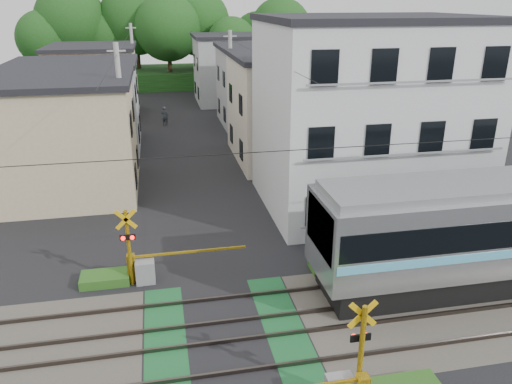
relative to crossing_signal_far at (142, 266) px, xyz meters
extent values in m
plane|color=black|center=(2.59, -3.65, -0.71)|extent=(120.00, 120.00, 0.00)
cube|color=#47423A|center=(2.59, -3.65, -0.71)|extent=(120.00, 6.00, 0.00)
cube|color=black|center=(2.59, -3.65, -0.71)|extent=(5.20, 120.00, 0.00)
cube|color=#145126|center=(0.69, -3.65, -0.70)|extent=(1.30, 6.00, 0.00)
cube|color=#145126|center=(4.49, -3.65, -0.70)|extent=(1.30, 6.00, 0.00)
cube|color=#3F3833|center=(2.59, -5.55, -0.64)|extent=(120.00, 0.08, 0.14)
cube|color=#3F3833|center=(2.59, -4.15, -0.64)|extent=(120.00, 0.08, 0.14)
cube|color=#3F3833|center=(2.59, -3.15, -0.64)|extent=(120.00, 0.08, 0.14)
cube|color=#3F3833|center=(2.59, -1.75, -0.64)|extent=(120.00, 0.08, 0.14)
cube|color=black|center=(8.97, -2.45, -0.38)|extent=(2.64, 2.42, 0.66)
cube|color=black|center=(6.05, -2.45, 2.14)|extent=(0.10, 2.65, 1.72)
cylinder|color=#F0B40C|center=(5.59, -7.25, 0.79)|extent=(0.14, 0.14, 3.00)
cube|color=#F0B40C|center=(5.59, -7.15, 1.99)|extent=(0.77, 0.05, 0.77)
cube|color=#F0B40C|center=(5.59, -7.15, 1.99)|extent=(0.77, 0.05, 0.77)
cube|color=black|center=(5.59, -7.15, 1.29)|extent=(0.55, 0.05, 0.20)
sphere|color=#FF0C07|center=(5.43, -7.09, 1.29)|extent=(0.16, 0.16, 0.16)
sphere|color=#FF0C07|center=(5.75, -7.09, 1.29)|extent=(0.16, 0.16, 0.16)
cylinder|color=#F0B40C|center=(-0.41, -0.05, 0.79)|extent=(0.14, 0.14, 3.00)
cube|color=#F0B40C|center=(-0.41, -0.15, 1.99)|extent=(0.77, 0.05, 0.77)
cube|color=#F0B40C|center=(-0.41, -0.15, 1.99)|extent=(0.77, 0.05, 0.77)
cube|color=black|center=(-0.41, -0.15, 1.29)|extent=(0.55, 0.05, 0.20)
sphere|color=#FF0C07|center=(-0.57, -0.21, 1.29)|extent=(0.16, 0.16, 0.16)
sphere|color=#FF0C07|center=(-0.25, -0.21, 1.29)|extent=(0.16, 0.16, 0.16)
cube|color=gray|center=(0.09, -0.05, -0.26)|extent=(0.70, 0.50, 0.90)
cube|color=#F0B40C|center=(-0.41, 0.20, -0.16)|extent=(0.30, 0.30, 1.10)
cube|color=#F0B40C|center=(1.84, 0.20, 0.29)|extent=(4.20, 0.08, 0.08)
cube|color=silver|center=(11.09, 5.85, 3.79)|extent=(10.00, 8.00, 9.00)
cube|color=black|center=(11.09, 5.85, 8.44)|extent=(10.20, 8.16, 0.30)
cube|color=black|center=(7.39, 1.82, 0.79)|extent=(1.10, 0.06, 1.40)
cube|color=black|center=(9.84, 1.82, 0.79)|extent=(1.10, 0.06, 1.40)
cube|color=black|center=(12.29, 1.82, 0.79)|extent=(1.10, 0.06, 1.40)
cube|color=black|center=(14.74, 1.82, 0.79)|extent=(1.10, 0.06, 1.40)
cube|color=gray|center=(11.09, 1.60, 0.19)|extent=(9.00, 0.06, 0.08)
cube|color=black|center=(7.39, 1.82, 3.79)|extent=(1.10, 0.06, 1.40)
cube|color=black|center=(9.84, 1.82, 3.79)|extent=(1.10, 0.06, 1.40)
cube|color=black|center=(12.29, 1.82, 3.79)|extent=(1.10, 0.06, 1.40)
cube|color=black|center=(14.74, 1.82, 3.79)|extent=(1.10, 0.06, 1.40)
cube|color=gray|center=(11.09, 1.60, 3.19)|extent=(9.00, 0.06, 0.08)
cube|color=black|center=(7.39, 1.82, 6.79)|extent=(1.10, 0.06, 1.40)
cube|color=black|center=(9.84, 1.82, 6.79)|extent=(1.10, 0.06, 1.40)
cube|color=black|center=(12.29, 1.82, 6.79)|extent=(1.10, 0.06, 1.40)
cube|color=black|center=(14.74, 1.82, 6.79)|extent=(1.10, 0.06, 1.40)
cube|color=gray|center=(11.09, 1.60, 6.19)|extent=(9.00, 0.06, 0.08)
cube|color=#C7B48C|center=(-3.91, 10.35, 2.29)|extent=(7.00, 7.00, 6.00)
cube|color=black|center=(-3.91, 10.35, 5.44)|extent=(7.35, 7.35, 0.30)
cube|color=black|center=(-0.38, 8.60, 0.59)|extent=(0.06, 1.00, 1.20)
cube|color=black|center=(-0.38, 12.10, 0.59)|extent=(0.06, 1.00, 1.20)
cube|color=black|center=(-0.38, 8.60, 3.39)|extent=(0.06, 1.00, 1.20)
cube|color=black|center=(-0.38, 12.10, 3.39)|extent=(0.06, 1.00, 1.20)
cube|color=beige|center=(9.39, 14.35, 2.54)|extent=(7.00, 8.00, 6.50)
cube|color=black|center=(9.39, 14.35, 5.94)|extent=(7.35, 8.40, 0.30)
cube|color=black|center=(5.86, 12.35, 0.59)|extent=(0.06, 1.00, 1.20)
cube|color=black|center=(5.86, 16.35, 0.59)|extent=(0.06, 1.00, 1.20)
cube|color=black|center=(5.86, 12.35, 3.39)|extent=(0.06, 1.00, 1.20)
cube|color=black|center=(5.86, 16.35, 3.39)|extent=(0.06, 1.00, 1.20)
cube|color=#9EA0A2|center=(-4.41, 19.35, 2.19)|extent=(8.00, 7.00, 5.80)
cube|color=black|center=(-4.41, 19.35, 5.24)|extent=(8.40, 7.35, 0.30)
cube|color=black|center=(-0.38, 17.60, 0.59)|extent=(0.06, 1.00, 1.20)
cube|color=black|center=(-0.38, 21.10, 0.59)|extent=(0.06, 1.00, 1.20)
cube|color=black|center=(-0.38, 17.60, 3.39)|extent=(0.06, 1.00, 1.20)
cube|color=black|center=(-0.38, 21.10, 3.39)|extent=(0.06, 1.00, 1.20)
cube|color=#9EA0A2|center=(9.79, 24.35, 2.39)|extent=(7.00, 7.00, 6.20)
cube|color=black|center=(9.79, 24.35, 5.64)|extent=(7.35, 7.35, 0.30)
cube|color=black|center=(6.26, 22.60, 0.59)|extent=(0.06, 1.00, 1.20)
cube|color=black|center=(6.26, 26.10, 0.59)|extent=(0.06, 1.00, 1.20)
cube|color=black|center=(6.26, 22.60, 3.39)|extent=(0.06, 1.00, 1.20)
cube|color=black|center=(6.26, 26.10, 3.39)|extent=(0.06, 1.00, 1.20)
cube|color=#C7B48C|center=(-4.21, 29.35, 2.29)|extent=(7.00, 8.00, 6.00)
cube|color=black|center=(-4.21, 29.35, 5.44)|extent=(7.35, 8.40, 0.30)
cube|color=black|center=(-0.68, 27.35, 0.59)|extent=(0.06, 1.00, 1.20)
cube|color=black|center=(-0.68, 31.35, 0.59)|extent=(0.06, 1.00, 1.20)
cube|color=black|center=(-0.68, 27.35, 3.39)|extent=(0.06, 1.00, 1.20)
cube|color=black|center=(-0.68, 31.35, 3.39)|extent=(0.06, 1.00, 1.20)
cube|color=#9EA0A2|center=(9.09, 34.35, 2.49)|extent=(8.00, 7.00, 6.40)
cube|color=black|center=(9.09, 34.35, 5.84)|extent=(8.40, 7.35, 0.30)
cube|color=black|center=(5.06, 32.60, 0.59)|extent=(0.06, 1.00, 1.20)
cube|color=black|center=(5.06, 36.10, 0.59)|extent=(0.06, 1.00, 1.20)
cube|color=black|center=(5.06, 32.60, 3.39)|extent=(0.06, 1.00, 1.20)
cube|color=black|center=(5.06, 36.10, 3.39)|extent=(0.06, 1.00, 1.20)
cube|color=#1E4D19|center=(2.59, 46.35, 0.29)|extent=(40.00, 10.00, 2.00)
cylinder|color=#332114|center=(-10.96, 45.53, 1.52)|extent=(0.50, 0.50, 4.46)
sphere|color=#1E4D19|center=(-10.96, 45.53, 5.08)|extent=(6.24, 6.24, 6.24)
cylinder|color=#332114|center=(-8.03, 46.76, 2.20)|extent=(0.50, 0.50, 5.83)
sphere|color=#1E4D19|center=(-8.03, 46.76, 6.86)|extent=(8.16, 8.16, 8.16)
cylinder|color=#332114|center=(-4.40, 47.18, 1.56)|extent=(0.50, 0.50, 4.54)
sphere|color=#1E4D19|center=(-4.40, 47.18, 5.20)|extent=(6.36, 6.36, 6.36)
cylinder|color=#332114|center=(-0.85, 47.24, 2.26)|extent=(0.50, 0.50, 5.94)
sphere|color=#1E4D19|center=(-0.85, 47.24, 7.02)|extent=(8.32, 8.32, 8.32)
cylinder|color=#332114|center=(2.79, 43.31, 1.94)|extent=(0.50, 0.50, 5.30)
sphere|color=#1E4D19|center=(2.79, 43.31, 6.18)|extent=(7.42, 7.42, 7.42)
cylinder|color=#332114|center=(6.44, 46.90, 2.11)|extent=(0.50, 0.50, 5.65)
sphere|color=#1E4D19|center=(6.44, 46.90, 6.63)|extent=(7.90, 7.90, 7.90)
cylinder|color=#332114|center=(9.89, 41.86, 1.33)|extent=(0.50, 0.50, 4.08)
sphere|color=#1E4D19|center=(9.89, 41.86, 4.60)|extent=(5.72, 5.72, 5.72)
cylinder|color=#332114|center=(13.54, 45.31, 1.44)|extent=(0.50, 0.50, 4.31)
sphere|color=#1E4D19|center=(13.54, 45.31, 4.89)|extent=(6.03, 6.03, 6.03)
cylinder|color=#332114|center=(15.95, 43.33, 1.84)|extent=(0.50, 0.50, 5.11)
sphere|color=#1E4D19|center=(15.95, 43.33, 5.93)|extent=(7.15, 7.15, 7.15)
cube|color=black|center=(8.59, -2.45, 4.89)|extent=(60.00, 0.02, 0.02)
cylinder|color=#A5A5A0|center=(-0.81, 9.35, 3.29)|extent=(0.26, 0.26, 8.00)
cube|color=#A5A5A0|center=(-0.81, 9.35, 6.89)|extent=(0.90, 0.08, 0.08)
cylinder|color=#A5A5A0|center=(6.19, 18.35, 3.29)|extent=(0.26, 0.26, 8.00)
cube|color=#A5A5A0|center=(6.19, 18.35, 6.89)|extent=(0.90, 0.08, 0.08)
cylinder|color=#A5A5A0|center=(-0.81, 30.35, 3.29)|extent=(0.26, 0.26, 8.00)
cube|color=#A5A5A0|center=(-0.81, 30.35, 6.89)|extent=(0.90, 0.08, 0.08)
cube|color=black|center=(-0.81, 19.85, 6.69)|extent=(0.02, 42.00, 0.02)
cube|color=black|center=(6.19, 19.85, 6.69)|extent=(0.02, 42.00, 0.02)
imported|color=#323A3F|center=(1.54, 25.12, 0.10)|extent=(0.69, 0.58, 1.62)
cube|color=#2D5E1E|center=(-1.41, 0.25, -0.53)|extent=(1.80, 1.00, 0.36)
cube|color=#2D5E1E|center=(7.19, -0.45, -0.56)|extent=(1.50, 0.90, 0.30)
camera|label=1|loc=(0.95, -16.83, 9.28)|focal=35.00mm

